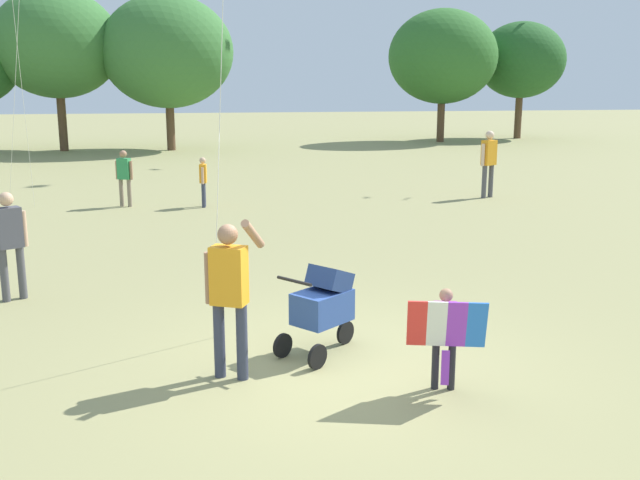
{
  "coord_description": "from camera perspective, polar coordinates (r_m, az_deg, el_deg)",
  "views": [
    {
      "loc": [
        -1.31,
        -7.36,
        3.09
      ],
      "look_at": [
        -0.04,
        0.62,
        1.3
      ],
      "focal_mm": 41.2,
      "sensor_mm": 36.0,
      "label": 1
    }
  ],
  "objects": [
    {
      "name": "ground_plane",
      "position": [
        8.09,
        0.98,
        -9.97
      ],
      "size": [
        120.0,
        120.0,
        0.0
      ],
      "primitive_type": "plane",
      "color": "#938E5B"
    },
    {
      "name": "treeline_distant",
      "position": [
        33.92,
        -5.63,
        14.2
      ],
      "size": [
        30.01,
        8.2,
        6.72
      ],
      "color": "brown",
      "rests_on": "ground"
    },
    {
      "name": "child_with_butterfly_kite",
      "position": [
        7.44,
        9.7,
        -6.87
      ],
      "size": [
        0.79,
        0.45,
        1.06
      ],
      "color": "#232328",
      "rests_on": "ground"
    },
    {
      "name": "person_adult_flyer",
      "position": [
        7.6,
        -7.05,
        -3.62
      ],
      "size": [
        0.64,
        0.49,
        1.72
      ],
      "color": "#33384C",
      "rests_on": "ground"
    },
    {
      "name": "stroller",
      "position": [
        8.33,
        0.27,
        -4.87
      ],
      "size": [
        1.02,
        0.92,
        1.03
      ],
      "color": "black",
      "rests_on": "ground"
    },
    {
      "name": "person_red_shirt",
      "position": [
        11.13,
        -22.97,
        0.21
      ],
      "size": [
        0.44,
        0.35,
        1.55
      ],
      "color": "#4C4C51",
      "rests_on": "ground"
    },
    {
      "name": "person_sitting_far",
      "position": [
        18.07,
        -9.06,
        4.79
      ],
      "size": [
        0.18,
        0.39,
        1.21
      ],
      "color": "#33384C",
      "rests_on": "ground"
    },
    {
      "name": "person_couple_left",
      "position": [
        18.51,
        -14.96,
        5.01
      ],
      "size": [
        0.42,
        0.28,
        1.38
      ],
      "color": "#7F705B",
      "rests_on": "ground"
    },
    {
      "name": "person_kid_running",
      "position": [
        19.73,
        12.97,
        6.19
      ],
      "size": [
        0.5,
        0.39,
        1.75
      ],
      "color": "#4C4C51",
      "rests_on": "ground"
    }
  ]
}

